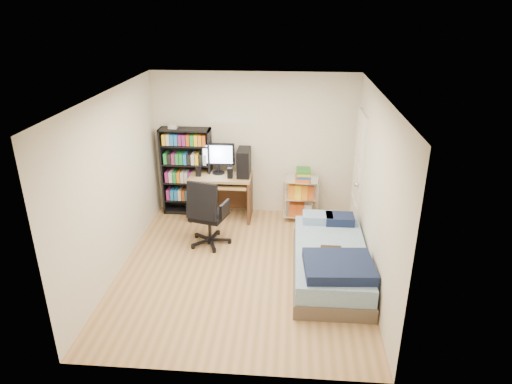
# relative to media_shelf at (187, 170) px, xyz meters

# --- Properties ---
(room) EXTENTS (3.58, 4.08, 2.58)m
(room) POSITION_rel_media_shelf_xyz_m (1.18, -1.84, 0.45)
(room) COLOR tan
(room) RESTS_ON ground
(media_shelf) EXTENTS (0.88, 0.29, 1.62)m
(media_shelf) POSITION_rel_media_shelf_xyz_m (0.00, 0.00, 0.00)
(media_shelf) COLOR black
(media_shelf) RESTS_ON room
(computer_desk) EXTENTS (1.06, 0.61, 1.33)m
(computer_desk) POSITION_rel_media_shelf_xyz_m (0.73, -0.13, -0.08)
(computer_desk) COLOR tan
(computer_desk) RESTS_ON room
(office_chair) EXTENTS (0.81, 0.81, 1.11)m
(office_chair) POSITION_rel_media_shelf_xyz_m (0.57, -1.17, -0.45)
(office_chair) COLOR black
(office_chair) RESTS_ON room
(wire_cart) EXTENTS (0.62, 0.47, 0.94)m
(wire_cart) POSITION_rel_media_shelf_xyz_m (2.02, -0.16, -0.19)
(wire_cart) COLOR white
(wire_cart) RESTS_ON room
(bed) EXTENTS (1.01, 2.01, 0.57)m
(bed) POSITION_rel_media_shelf_xyz_m (2.41, -1.94, -0.55)
(bed) COLOR brown
(bed) RESTS_ON room
(door) EXTENTS (0.12, 0.80, 2.00)m
(door) POSITION_rel_media_shelf_xyz_m (2.91, -0.49, 0.20)
(door) COLOR silver
(door) RESTS_ON room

